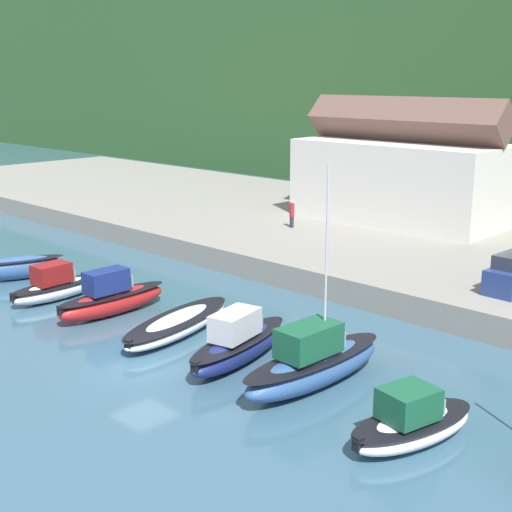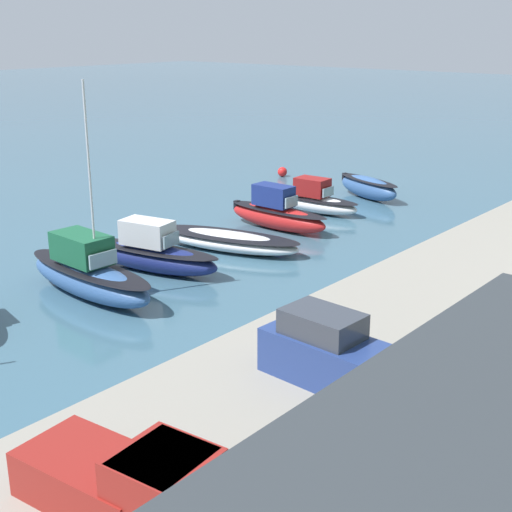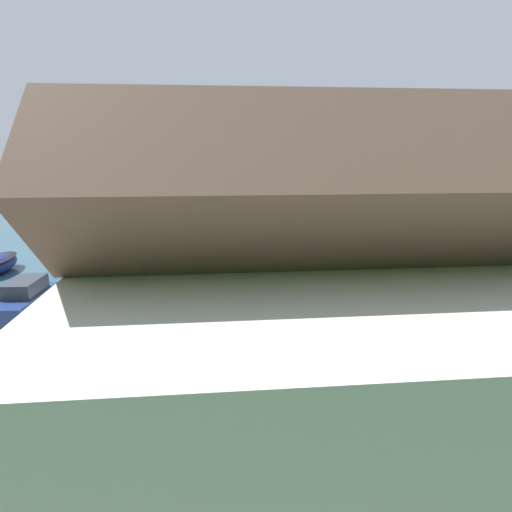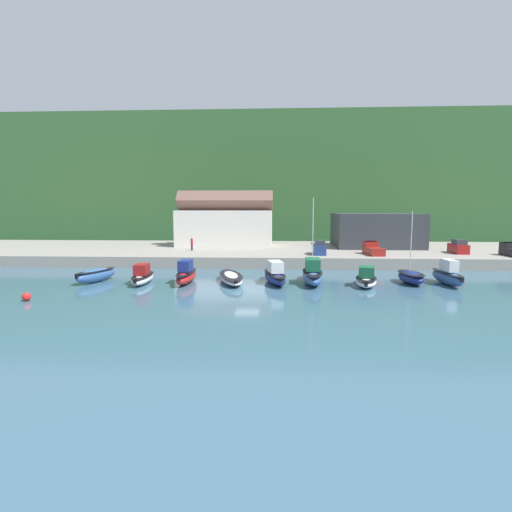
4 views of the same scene
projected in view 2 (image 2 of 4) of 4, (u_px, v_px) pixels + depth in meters
The scene contains 10 objects.
ground_plane at pixel (151, 245), 40.06m from camera, with size 320.00×320.00×0.00m, color #385B70.
moored_boat_0 at pixel (368, 187), 50.73m from camera, with size 3.53×6.14×1.56m.
moored_boat_1 at pixel (315, 200), 46.97m from camera, with size 2.24×6.36×2.26m.
moored_boat_2 at pixel (277, 213), 42.99m from camera, with size 1.78×7.10×2.66m.
moored_boat_3 at pixel (228, 240), 39.06m from camera, with size 4.45×8.87×1.00m.
moored_boat_4 at pixel (153, 253), 35.55m from camera, with size 3.46×7.69×2.59m.
moored_boat_5 at pixel (88, 274), 32.18m from camera, with size 2.52×8.43×9.67m.
parked_car_0 at pixel (328, 353), 21.10m from camera, with size 1.99×4.28×2.16m.
pickup_truck_0 at pixel (130, 485), 15.19m from camera, with size 2.42×4.90×1.90m.
mooring_buoy_0 at pixel (282, 172), 58.30m from camera, with size 0.78×0.78×0.78m.
Camera 2 is at (25.50, 29.21, 11.72)m, focal length 50.00 mm.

